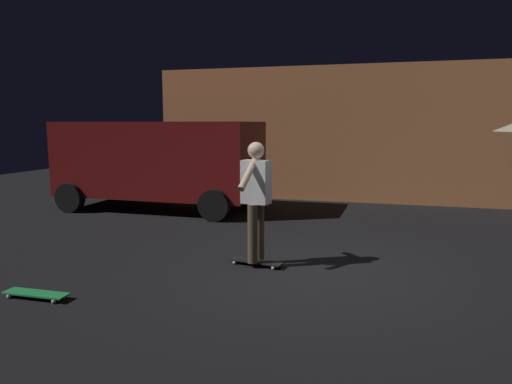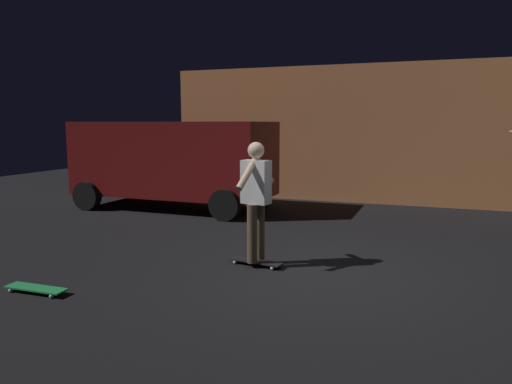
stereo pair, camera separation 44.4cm
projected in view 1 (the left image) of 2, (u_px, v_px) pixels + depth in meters
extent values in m
plane|color=black|center=(324.00, 275.00, 6.29)|extent=(28.00, 28.00, 0.00)
cube|color=#C67A47|center=(384.00, 133.00, 13.47)|extent=(11.86, 3.84, 3.44)
cube|color=maroon|center=(160.00, 159.00, 11.01)|extent=(4.62, 1.94, 1.70)
cube|color=black|center=(76.00, 142.00, 11.61)|extent=(0.07, 1.75, 0.64)
cylinder|color=black|center=(70.00, 198.00, 10.70)|extent=(0.66, 0.23, 0.66)
cylinder|color=black|center=(119.00, 187.00, 12.57)|extent=(0.66, 0.23, 0.66)
cylinder|color=black|center=(214.00, 205.00, 9.70)|extent=(0.66, 0.23, 0.66)
cylinder|color=black|center=(244.00, 192.00, 11.57)|extent=(0.66, 0.23, 0.66)
cube|color=black|center=(256.00, 261.00, 6.69)|extent=(0.80, 0.32, 0.02)
sphere|color=silver|center=(278.00, 265.00, 6.64)|extent=(0.05, 0.05, 0.05)
sphere|color=silver|center=(273.00, 268.00, 6.49)|extent=(0.05, 0.05, 0.05)
sphere|color=silver|center=(240.00, 260.00, 6.90)|extent=(0.05, 0.05, 0.05)
sphere|color=silver|center=(234.00, 263.00, 6.74)|extent=(0.05, 0.05, 0.05)
cube|color=green|center=(36.00, 293.00, 5.42)|extent=(0.78, 0.22, 0.02)
sphere|color=silver|center=(9.00, 296.00, 5.42)|extent=(0.05, 0.05, 0.05)
sphere|color=silver|center=(20.00, 291.00, 5.59)|extent=(0.05, 0.05, 0.05)
sphere|color=silver|center=(54.00, 301.00, 5.27)|extent=(0.05, 0.05, 0.05)
sphere|color=silver|center=(64.00, 296.00, 5.43)|extent=(0.05, 0.05, 0.05)
cylinder|color=brown|center=(259.00, 231.00, 6.73)|extent=(0.14, 0.14, 0.82)
cylinder|color=brown|center=(253.00, 234.00, 6.53)|extent=(0.14, 0.14, 0.82)
cube|color=white|center=(256.00, 182.00, 6.53)|extent=(0.41, 0.28, 0.60)
sphere|color=beige|center=(256.00, 150.00, 6.47)|extent=(0.23, 0.23, 0.23)
cylinder|color=beige|center=(263.00, 170.00, 6.70)|extent=(0.17, 0.55, 0.46)
cylinder|color=beige|center=(249.00, 173.00, 6.31)|extent=(0.17, 0.55, 0.46)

